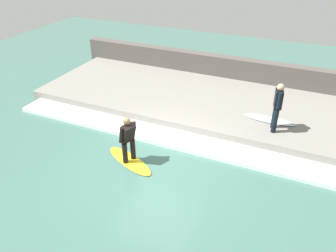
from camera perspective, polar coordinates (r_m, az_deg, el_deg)
ground_plane at (r=9.76m, az=-1.98°, el=-5.82°), size 28.00×28.00×0.00m
concrete_ledge at (r=12.68m, az=5.49°, el=4.35°), size 4.40×12.41×0.37m
back_wall at (r=14.67m, az=8.76°, el=9.75°), size 0.50×13.03×1.22m
wave_foam_crest at (r=10.56m, az=0.67°, el=-2.19°), size 0.96×11.79×0.13m
surfboard_riding at (r=9.71m, az=-6.69°, el=-6.02°), size 1.21×1.90×0.06m
surfer_riding at (r=9.25m, az=-7.00°, el=-1.97°), size 0.49×0.49×1.42m
surfer_waiting_near at (r=10.56m, az=18.52°, el=3.54°), size 0.53×0.30×1.58m
surfboard_waiting_near at (r=11.46m, az=17.19°, el=1.11°), size 0.56×1.73×0.06m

